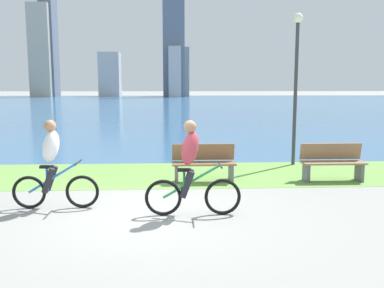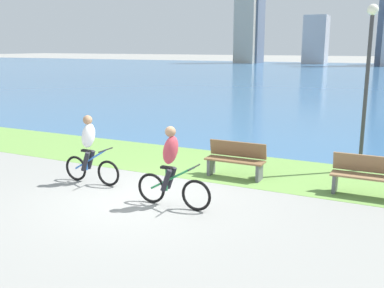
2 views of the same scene
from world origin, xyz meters
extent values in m
plane|color=gray|center=(0.00, 0.00, 0.00)|extent=(300.00, 300.00, 0.00)
cube|color=#6B9947|center=(0.00, 3.21, 0.00)|extent=(120.00, 3.10, 0.01)
cube|color=#386693|center=(0.00, 44.79, 0.00)|extent=(300.00, 80.05, 0.00)
torus|color=black|center=(1.33, -0.19, 0.33)|extent=(0.65, 0.06, 0.65)
torus|color=black|center=(0.28, -0.19, 0.33)|extent=(0.65, 0.06, 0.65)
cylinder|color=#268C4C|center=(0.78, -0.19, 0.61)|extent=(1.02, 0.04, 0.61)
cylinder|color=#268C4C|center=(0.65, -0.19, 0.56)|extent=(0.04, 0.04, 0.48)
cube|color=black|center=(0.65, -0.19, 0.82)|extent=(0.24, 0.10, 0.05)
cylinder|color=black|center=(1.28, -0.19, 0.90)|extent=(0.03, 0.52, 0.03)
ellipsoid|color=#BF3F4C|center=(0.75, -0.19, 1.20)|extent=(0.40, 0.36, 0.65)
sphere|color=#A57A59|center=(0.75, -0.19, 1.58)|extent=(0.22, 0.22, 0.22)
cylinder|color=#26262D|center=(0.70, -0.09, 0.58)|extent=(0.27, 0.11, 0.49)
cylinder|color=#26262D|center=(0.70, -0.29, 0.58)|extent=(0.27, 0.11, 0.49)
torus|color=black|center=(-1.25, 0.36, 0.31)|extent=(0.62, 0.06, 0.62)
torus|color=black|center=(-2.23, 0.36, 0.31)|extent=(0.62, 0.06, 0.62)
cylinder|color=blue|center=(-1.76, 0.36, 0.59)|extent=(0.95, 0.04, 0.60)
cylinder|color=blue|center=(-1.88, 0.36, 0.54)|extent=(0.04, 0.04, 0.46)
cube|color=black|center=(-1.88, 0.36, 0.79)|extent=(0.24, 0.10, 0.05)
cylinder|color=black|center=(-1.30, 0.36, 0.87)|extent=(0.03, 0.52, 0.03)
ellipsoid|color=white|center=(-1.79, 0.36, 1.17)|extent=(0.40, 0.36, 0.65)
sphere|color=#A57A59|center=(-1.79, 0.36, 1.55)|extent=(0.22, 0.22, 0.22)
cylinder|color=#26262D|center=(-1.83, 0.46, 0.55)|extent=(0.27, 0.11, 0.49)
cylinder|color=#26262D|center=(-1.83, 0.26, 0.55)|extent=(0.27, 0.11, 0.49)
cube|color=olive|center=(4.30, 2.27, 0.45)|extent=(1.50, 0.45, 0.04)
cube|color=olive|center=(4.30, 2.47, 0.70)|extent=(1.50, 0.11, 0.40)
cube|color=#595960|center=(4.95, 2.27, 0.23)|extent=(0.08, 0.37, 0.45)
cube|color=#595960|center=(3.65, 2.27, 0.23)|extent=(0.08, 0.37, 0.45)
cube|color=brown|center=(1.19, 2.33, 0.45)|extent=(1.50, 0.45, 0.04)
cube|color=brown|center=(1.19, 2.52, 0.70)|extent=(1.50, 0.11, 0.40)
cube|color=#595960|center=(1.84, 2.33, 0.23)|extent=(0.08, 0.37, 0.45)
cube|color=#595960|center=(0.54, 2.33, 0.23)|extent=(0.08, 0.37, 0.45)
cylinder|color=#38383D|center=(3.96, 4.40, 2.02)|extent=(0.10, 0.10, 4.04)
sphere|color=white|center=(3.96, 4.40, 4.14)|extent=(0.28, 0.28, 0.28)
cube|color=#ADA899|center=(-24.56, 75.73, 8.80)|extent=(3.95, 4.21, 17.61)
cube|color=slate|center=(-23.45, 77.33, 10.68)|extent=(2.50, 4.47, 21.36)
cube|color=#B7B7BC|center=(-11.97, 78.57, 4.40)|extent=(4.12, 4.26, 8.80)
cube|color=slate|center=(0.96, 74.35, 11.02)|extent=(4.12, 2.60, 22.03)
cube|color=#B7B7BC|center=(1.12, 73.19, 4.76)|extent=(2.36, 3.92, 9.53)
cube|color=#8C939E|center=(1.96, 79.74, 4.97)|extent=(4.31, 3.76, 9.95)
camera|label=1|loc=(0.43, -7.30, 2.29)|focal=38.80mm
camera|label=2|loc=(5.02, -7.82, 3.26)|focal=41.52mm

